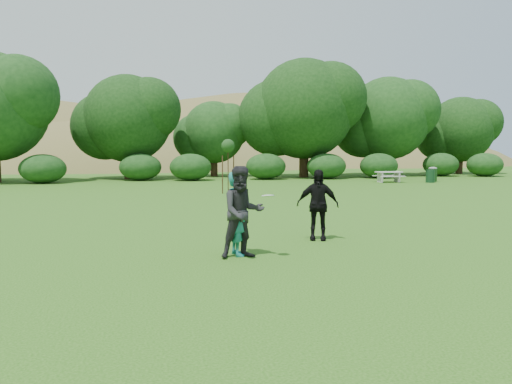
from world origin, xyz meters
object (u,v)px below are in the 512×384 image
trash_can_near (430,176)px  picnic_table (389,175)px  player_black (318,205)px  sapling (228,147)px  player_grey (243,212)px  trash_can_lidded (433,174)px  player_teal (237,214)px

trash_can_near → picnic_table: size_ratio=0.50×
player_black → sapling: (0.13, 13.70, 1.51)m
player_grey → picnic_table: 25.93m
player_grey → trash_can_lidded: bearing=44.0°
player_teal → player_black: 2.73m
sapling → trash_can_lidded: 17.04m
trash_can_near → sapling: bearing=-161.7°
sapling → picnic_table: sapling is taller
player_grey → trash_can_near: player_grey is taller
player_grey → player_teal: bearing=98.7°
player_black → trash_can_lidded: size_ratio=1.74×
player_black → trash_can_near: bearing=71.4°
trash_can_near → sapling: size_ratio=0.32×
player_black → trash_can_near: size_ratio=2.03×
trash_can_lidded → picnic_table: bearing=179.9°
player_teal → player_black: player_teal is taller
player_teal → picnic_table: player_teal is taller
player_black → sapling: size_ratio=0.64×
player_teal → player_grey: player_grey is taller
player_grey → trash_can_near: bearing=44.0°
player_grey → sapling: size_ratio=0.70×
trash_can_near → sapling: 16.02m
trash_can_near → sapling: (-15.10, -4.98, 1.97)m
player_black → trash_can_lidded: bearing=71.3°
player_grey → picnic_table: player_grey is taller
player_grey → player_black: size_ratio=1.09×
sapling → trash_can_lidded: bearing=20.4°
sapling → trash_can_near: bearing=18.3°
trash_can_near → picnic_table: trash_can_near is taller
picnic_table → sapling: bearing=-154.6°
picnic_table → trash_can_lidded: size_ratio=1.71×
player_grey → sapling: bearing=75.7°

